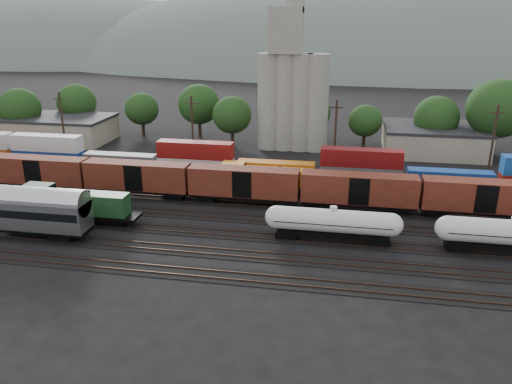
% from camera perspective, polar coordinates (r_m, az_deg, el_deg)
% --- Properties ---
extents(ground, '(600.00, 600.00, 0.00)m').
position_cam_1_polar(ground, '(64.53, -2.59, -2.96)').
color(ground, black).
extents(tracks, '(180.00, 33.20, 0.20)m').
position_cam_1_polar(tracks, '(64.51, -2.59, -2.92)').
color(tracks, black).
rests_on(tracks, ground).
extents(green_locomotive, '(16.52, 2.91, 4.37)m').
position_cam_1_polar(green_locomotive, '(66.56, -20.67, -1.24)').
color(green_locomotive, black).
rests_on(green_locomotive, ground).
extents(tank_car_a, '(15.61, 2.79, 4.09)m').
position_cam_1_polar(tank_car_a, '(57.55, 8.76, -3.44)').
color(tank_car_a, silver).
rests_on(tank_car_a, ground).
extents(orange_locomotive, '(16.35, 2.72, 4.09)m').
position_cam_1_polar(orange_locomotive, '(72.57, 0.53, 1.65)').
color(orange_locomotive, black).
rests_on(orange_locomotive, ground).
extents(boxcar_string, '(169.00, 2.90, 4.20)m').
position_cam_1_polar(boxcar_string, '(67.92, -1.40, 1.05)').
color(boxcar_string, black).
rests_on(boxcar_string, ground).
extents(container_wall, '(160.00, 2.60, 5.80)m').
position_cam_1_polar(container_wall, '(80.03, -7.62, 3.33)').
color(container_wall, black).
rests_on(container_wall, ground).
extents(grain_silo, '(13.40, 5.00, 29.00)m').
position_cam_1_polar(grain_silo, '(95.53, 4.12, 11.49)').
color(grain_silo, gray).
rests_on(grain_silo, ground).
extents(industrial_sheds, '(119.38, 17.26, 5.10)m').
position_cam_1_polar(industrial_sheds, '(96.13, 5.94, 6.21)').
color(industrial_sheds, '#9E937F').
rests_on(industrial_sheds, ground).
extents(tree_band, '(165.73, 20.33, 14.07)m').
position_cam_1_polar(tree_band, '(97.09, 4.08, 9.33)').
color(tree_band, black).
rests_on(tree_band, ground).
extents(utility_poles, '(122.20, 0.36, 12.00)m').
position_cam_1_polar(utility_poles, '(83.24, 0.70, 6.78)').
color(utility_poles, black).
rests_on(utility_poles, ground).
extents(distant_hills, '(860.00, 286.00, 130.00)m').
position_cam_1_polar(distant_hills, '(321.40, 12.26, 11.17)').
color(distant_hills, '#59665B').
rests_on(distant_hills, ground).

